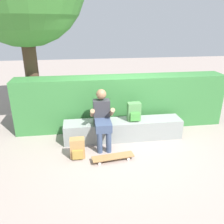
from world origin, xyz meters
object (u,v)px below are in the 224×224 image
Objects in this scene: person_skater at (102,117)px; backpack_on_ground at (78,148)px; bench_main at (123,129)px; skateboard_near_person at (113,157)px; backpack_on_bench at (134,112)px.

backpack_on_ground is at bearing -140.78° from person_skater.
bench_main reaches higher than skateboard_near_person.
backpack_on_bench reaches higher than bench_main.
skateboard_near_person is 2.05× the size of backpack_on_bench.
skateboard_near_person is (0.13, -0.63, -0.56)m from person_skater.
backpack_on_ground is (-1.01, -0.64, -0.02)m from bench_main.
backpack_on_ground is at bearing -152.89° from backpack_on_bench.
person_skater is at bearing -156.13° from bench_main.
bench_main is at bearing 67.38° from skateboard_near_person.
skateboard_near_person is at bearing -17.07° from backpack_on_ground.
person_skater is at bearing 101.67° from skateboard_near_person.
person_skater is 2.96× the size of backpack_on_bench.
person_skater is (-0.48, -0.21, 0.42)m from bench_main.
person_skater reaches higher than backpack_on_bench.
skateboard_near_person is 0.70m from backpack_on_ground.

